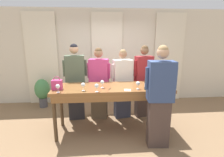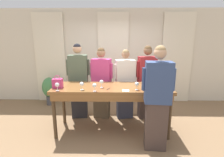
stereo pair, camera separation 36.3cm
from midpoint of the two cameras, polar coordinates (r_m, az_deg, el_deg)
ground_plane at (r=3.98m, az=-2.62°, el=-16.53°), size 18.00×18.00×0.00m
wall_back at (r=5.38m, az=-3.59°, el=7.13°), size 12.00×0.06×2.80m
curtain_panel_left at (r=5.62m, az=-23.64°, el=5.73°), size 0.91×0.03×2.69m
curtain_panel_center at (r=5.33m, az=-3.56°, el=6.46°), size 0.91×0.03×2.69m
curtain_panel_right at (r=5.70m, az=16.25°, el=6.41°), size 0.91×0.03×2.69m
tasting_bar at (r=3.60m, az=-2.76°, el=-4.25°), size 2.40×0.79×0.99m
wine_bottle at (r=3.39m, az=8.20°, el=-1.65°), size 0.08×0.08×0.32m
handbag at (r=3.59m, az=-20.31°, el=-1.89°), size 0.19×0.13×0.26m
wine_glass_front_left at (r=3.25m, az=-8.24°, el=-2.51°), size 0.08×0.08×0.16m
wine_glass_front_mid at (r=3.79m, az=11.13°, el=-0.31°), size 0.08×0.08×0.16m
wine_glass_front_right at (r=3.36m, az=-12.51°, el=-2.15°), size 0.08×0.08×0.16m
wine_glass_center_left at (r=3.39m, az=-20.26°, el=-2.53°), size 0.08×0.08×0.16m
wine_glass_center_mid at (r=3.40m, az=5.47°, el=-1.68°), size 0.08×0.08×0.16m
wine_glass_center_right at (r=3.49m, az=-6.18°, el=-1.31°), size 0.08×0.08×0.16m
napkin at (r=3.34m, az=1.99°, el=-3.84°), size 0.14×0.14×0.00m
pen at (r=3.41m, az=-3.82°, el=-3.48°), size 0.06×0.13×0.01m
guest_olive_jacket at (r=4.30m, az=-14.20°, el=-1.17°), size 0.56×0.30×1.84m
guest_pink_top at (r=4.26m, az=-6.71°, el=-1.57°), size 0.56×0.33×1.75m
guest_cream_sweater at (r=4.29m, az=1.03°, el=-1.91°), size 0.57×0.35×1.71m
guest_striped_shirt at (r=4.35m, az=7.85°, el=-0.83°), size 0.53×0.30×1.80m
host_pouring at (r=3.17m, az=12.21°, el=-6.16°), size 0.56×0.31×1.86m
potted_plant at (r=5.45m, az=-23.60°, el=-3.72°), size 0.41×0.41×0.83m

